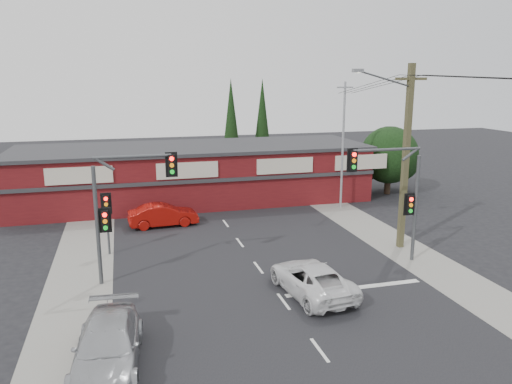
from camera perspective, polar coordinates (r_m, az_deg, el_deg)
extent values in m
plane|color=black|center=(23.36, 1.62, -10.41)|extent=(120.00, 120.00, 0.00)
cube|color=black|center=(27.85, -1.36, -6.47)|extent=(14.00, 70.00, 0.01)
cube|color=gray|center=(27.24, -19.17, -7.66)|extent=(3.00, 70.00, 0.02)
cube|color=gray|center=(30.89, 14.19, -4.89)|extent=(3.00, 70.00, 0.02)
cube|color=silver|center=(23.28, 11.14, -10.71)|extent=(6.50, 0.35, 0.01)
imported|color=silver|center=(22.20, 6.38, -9.82)|extent=(2.89, 5.27, 1.40)
imported|color=#ADAFB3|center=(17.61, -16.58, -16.54)|extent=(2.53, 5.30, 1.49)
imported|color=#960E09|center=(32.32, -10.56, -2.61)|extent=(4.45, 1.82, 1.43)
cube|color=silver|center=(18.31, 7.29, -17.48)|extent=(0.12, 1.60, 0.01)
cube|color=silver|center=(21.63, 3.17, -12.38)|extent=(0.12, 1.60, 0.01)
cube|color=silver|center=(25.15, 0.28, -8.63)|extent=(0.12, 1.60, 0.01)
cube|color=silver|center=(28.79, -1.85, -5.80)|extent=(0.12, 1.60, 0.01)
cube|color=silver|center=(32.52, -3.49, -3.60)|extent=(0.12, 1.60, 0.01)
cube|color=silver|center=(36.30, -4.78, -1.86)|extent=(0.12, 1.60, 0.01)
cube|color=#501013|center=(38.57, -7.10, 1.99)|extent=(26.00, 8.00, 4.00)
cube|color=#2D2D30|center=(38.23, -7.19, 5.08)|extent=(26.40, 8.40, 0.25)
cube|color=beige|center=(34.14, -19.56, 1.79)|extent=(4.20, 0.12, 1.10)
cube|color=beige|center=(34.30, -7.83, 2.47)|extent=(4.20, 0.12, 1.10)
cube|color=beige|center=(35.84, 3.34, 3.02)|extent=(4.20, 0.12, 1.10)
cube|color=beige|center=(38.15, 11.94, 3.36)|extent=(4.20, 0.12, 1.10)
cube|color=#2D2D30|center=(34.54, -6.14, 1.24)|extent=(26.00, 0.15, 0.25)
cylinder|color=#2D2116|center=(41.97, 14.80, 1.01)|extent=(0.50, 0.50, 1.80)
sphere|color=black|center=(41.57, 14.98, 4.12)|extent=(4.60, 4.60, 4.60)
sphere|color=black|center=(43.29, 15.99, 3.45)|extent=(3.40, 3.40, 3.40)
sphere|color=black|center=(42.30, 12.44, 3.16)|extent=(2.80, 2.80, 2.80)
cylinder|color=#2D2116|center=(46.32, -2.79, 2.65)|extent=(0.24, 0.24, 2.00)
cone|color=black|center=(45.73, -2.85, 8.20)|extent=(1.80, 1.80, 7.50)
cylinder|color=#2D2116|center=(49.07, 0.70, 3.24)|extent=(0.24, 0.24, 2.00)
cone|color=black|center=(48.51, 0.72, 8.49)|extent=(1.80, 1.80, 7.50)
cylinder|color=#47494C|center=(23.48, -17.68, -3.78)|extent=(0.18, 0.18, 5.50)
cylinder|color=#47494C|center=(22.78, -13.93, 3.96)|extent=(3.40, 0.14, 0.14)
cylinder|color=#47494C|center=(22.84, -16.88, 3.04)|extent=(0.82, 0.14, 0.63)
cube|color=black|center=(22.95, -9.62, 3.08)|extent=(0.32, 0.22, 0.95)
cube|color=black|center=(23.02, -9.64, 3.11)|extent=(0.55, 0.04, 1.15)
cylinder|color=#FF0C07|center=(22.77, -9.62, 3.77)|extent=(0.20, 0.06, 0.20)
cylinder|color=orange|center=(22.82, -9.59, 3.03)|extent=(0.20, 0.06, 0.20)
cylinder|color=#0CE526|center=(22.87, -9.56, 2.29)|extent=(0.20, 0.06, 0.20)
cube|color=black|center=(23.39, -16.86, -3.15)|extent=(0.32, 0.22, 0.95)
cube|color=black|center=(23.46, -16.86, -3.10)|extent=(0.55, 0.04, 1.15)
cylinder|color=#FF0C07|center=(23.19, -16.92, -2.52)|extent=(0.20, 0.06, 0.20)
cylinder|color=orange|center=(23.27, -16.87, -3.23)|extent=(0.20, 0.06, 0.20)
cylinder|color=#0CE526|center=(23.35, -16.82, -3.94)|extent=(0.20, 0.06, 0.20)
cylinder|color=#47494C|center=(26.61, 17.75, -1.85)|extent=(0.18, 0.18, 5.50)
cylinder|color=#47494C|center=(25.09, 14.76, 4.71)|extent=(3.60, 0.14, 0.14)
cylinder|color=#47494C|center=(25.78, 17.16, 4.09)|extent=(0.82, 0.14, 0.63)
cube|color=black|center=(24.31, 11.01, 3.57)|extent=(0.32, 0.22, 0.95)
cube|color=black|center=(24.38, 10.94, 3.60)|extent=(0.55, 0.04, 1.15)
cylinder|color=#FF0C07|center=(24.15, 11.18, 4.22)|extent=(0.20, 0.06, 0.20)
cylinder|color=orange|center=(24.20, 11.14, 3.52)|extent=(0.20, 0.06, 0.20)
cylinder|color=#0CE526|center=(24.25, 11.11, 2.82)|extent=(0.20, 0.06, 0.20)
cube|color=black|center=(26.36, 17.15, -1.38)|extent=(0.32, 0.22, 0.95)
cube|color=black|center=(26.42, 17.07, -1.34)|extent=(0.55, 0.04, 1.15)
cylinder|color=#FF0C07|center=(26.19, 17.34, -0.81)|extent=(0.20, 0.06, 0.20)
cylinder|color=orange|center=(26.26, 17.30, -1.45)|extent=(0.20, 0.06, 0.20)
cylinder|color=#0CE526|center=(26.33, 17.25, -2.08)|extent=(0.20, 0.06, 0.20)
cylinder|color=#47494C|center=(27.65, -16.58, -3.91)|extent=(0.12, 0.12, 3.00)
cube|color=black|center=(27.31, -16.75, -1.30)|extent=(0.32, 0.22, 0.95)
cube|color=black|center=(27.38, -16.75, -1.26)|extent=(0.55, 0.04, 1.15)
cylinder|color=#FF0C07|center=(27.12, -16.80, -0.75)|extent=(0.20, 0.06, 0.20)
cylinder|color=orange|center=(27.19, -16.76, -1.36)|extent=(0.20, 0.06, 0.20)
cylinder|color=#0CE526|center=(27.26, -16.72, -1.97)|extent=(0.20, 0.06, 0.20)
cube|color=#4E492C|center=(28.08, 16.73, 3.67)|extent=(0.30, 0.30, 10.00)
cube|color=#4E492C|center=(27.76, 17.30, 12.25)|extent=(1.80, 0.14, 0.14)
cylinder|color=#47494C|center=(26.81, 14.52, 12.42)|extent=(3.23, 0.39, 0.89)
cube|color=slate|center=(25.93, 11.57, 13.44)|extent=(0.55, 0.25, 0.18)
cylinder|color=silver|center=(25.93, 11.56, 13.22)|extent=(0.28, 0.28, 0.05)
cylinder|color=gray|center=(36.23, 9.89, 5.20)|extent=(0.16, 0.16, 9.00)
cube|color=gray|center=(35.92, 10.15, 11.69)|extent=(1.20, 0.10, 0.10)
cylinder|color=black|center=(31.50, 12.28, 11.82)|extent=(0.73, 9.01, 1.22)
cylinder|color=black|center=(31.78, 13.25, 11.78)|extent=(0.52, 9.00, 1.22)
cylinder|color=black|center=(32.07, 14.21, 11.73)|extent=(0.31, 9.00, 1.22)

